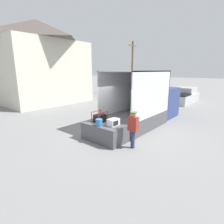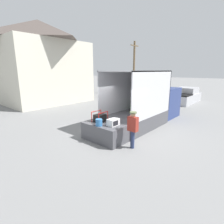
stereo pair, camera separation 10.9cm
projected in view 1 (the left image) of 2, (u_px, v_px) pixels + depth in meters
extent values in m
plane|color=gray|center=(113.00, 136.00, 9.16)|extent=(160.00, 160.00, 0.00)
cube|color=navy|center=(160.00, 102.00, 12.95)|extent=(2.36, 2.05, 2.14)
cube|color=#4C4C51|center=(136.00, 120.00, 10.64)|extent=(4.25, 2.22, 0.85)
cube|color=silver|center=(122.00, 91.00, 10.93)|extent=(4.25, 0.06, 2.50)
cube|color=silver|center=(153.00, 94.00, 9.57)|extent=(4.25, 0.06, 2.50)
cube|color=silver|center=(153.00, 90.00, 11.81)|extent=(0.06, 2.22, 2.50)
cube|color=silver|center=(137.00, 71.00, 9.96)|extent=(4.25, 2.22, 0.06)
cylinder|color=silver|center=(137.00, 112.00, 9.88)|extent=(0.31, 0.31, 0.39)
cube|color=#2D7F33|center=(134.00, 107.00, 11.41)|extent=(0.44, 0.32, 0.35)
cube|color=#4C4C51|center=(105.00, 132.00, 8.58)|extent=(1.28, 2.11, 0.85)
cube|color=white|center=(113.00, 122.00, 8.14)|extent=(0.55, 0.37, 0.32)
cube|color=black|center=(116.00, 123.00, 7.98)|extent=(0.35, 0.01, 0.22)
cube|color=black|center=(100.00, 118.00, 8.75)|extent=(0.55, 0.42, 0.38)
cylinder|color=slate|center=(103.00, 117.00, 8.90)|extent=(0.21, 0.23, 0.23)
cylinder|color=red|center=(99.00, 119.00, 8.34)|extent=(0.04, 0.04, 0.52)
cylinder|color=red|center=(108.00, 116.00, 8.82)|extent=(0.04, 0.04, 0.52)
cylinder|color=red|center=(92.00, 117.00, 8.64)|extent=(0.04, 0.04, 0.52)
cylinder|color=red|center=(101.00, 115.00, 9.12)|extent=(0.04, 0.04, 0.52)
cylinder|color=red|center=(103.00, 113.00, 8.52)|extent=(0.65, 0.04, 0.04)
cylinder|color=red|center=(96.00, 111.00, 8.82)|extent=(0.65, 0.04, 0.04)
cylinder|color=#3370B2|center=(99.00, 122.00, 8.09)|extent=(0.31, 0.31, 0.32)
cylinder|color=navy|center=(133.00, 139.00, 7.70)|extent=(0.18, 0.18, 0.80)
cube|color=maroon|center=(133.00, 124.00, 7.53)|extent=(0.24, 0.44, 0.63)
sphere|color=tan|center=(133.00, 114.00, 7.43)|extent=(0.22, 0.22, 0.22)
cylinder|color=#606B47|center=(134.00, 112.00, 7.41)|extent=(0.30, 0.30, 0.06)
cube|color=#B7B7BC|center=(183.00, 98.00, 18.82)|extent=(4.89, 2.06, 0.93)
cube|color=#B7B7BC|center=(185.00, 90.00, 19.08)|extent=(2.15, 1.89, 0.64)
cube|color=black|center=(178.00, 95.00, 17.61)|extent=(1.95, 1.98, 0.12)
cube|color=beige|center=(40.00, 73.00, 18.91)|extent=(8.06, 7.72, 6.24)
pyramid|color=#514742|center=(36.00, 31.00, 17.93)|extent=(8.46, 8.10, 2.18)
cylinder|color=brown|center=(132.00, 68.00, 25.24)|extent=(0.28, 0.28, 7.36)
cube|color=brown|center=(133.00, 46.00, 24.52)|extent=(1.80, 0.14, 0.12)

